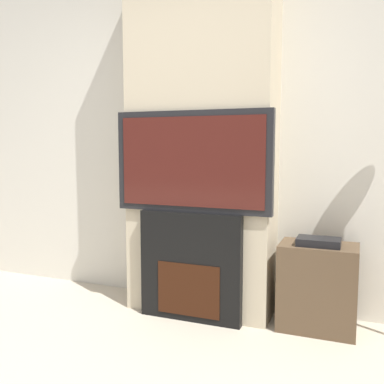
% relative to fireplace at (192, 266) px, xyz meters
% --- Properties ---
extents(wall_back, '(6.00, 0.06, 2.70)m').
position_rel_fireplace_xyz_m(wall_back, '(0.00, 0.42, 0.97)').
color(wall_back, silver).
rests_on(wall_back, ground_plane).
extents(chimney_breast, '(1.05, 0.39, 2.70)m').
position_rel_fireplace_xyz_m(chimney_breast, '(0.00, 0.19, 0.97)').
color(chimney_breast, beige).
rests_on(chimney_breast, ground_plane).
extents(fireplace, '(0.74, 0.15, 0.77)m').
position_rel_fireplace_xyz_m(fireplace, '(0.00, 0.00, 0.00)').
color(fireplace, black).
rests_on(fireplace, ground_plane).
extents(television, '(1.12, 0.07, 0.69)m').
position_rel_fireplace_xyz_m(television, '(0.00, -0.00, 0.73)').
color(television, black).
rests_on(television, fireplace).
extents(media_stand, '(0.50, 0.33, 0.63)m').
position_rel_fireplace_xyz_m(media_stand, '(0.84, 0.14, -0.08)').
color(media_stand, brown).
rests_on(media_stand, ground_plane).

